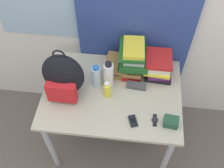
{
  "coord_description": "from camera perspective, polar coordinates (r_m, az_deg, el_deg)",
  "views": [
    {
      "loc": [
        0.13,
        -0.79,
        2.4
      ],
      "look_at": [
        0.0,
        0.38,
        0.87
      ],
      "focal_mm": 42.0,
      "sensor_mm": 36.0,
      "label": 1
    }
  ],
  "objects": [
    {
      "name": "camera_pouch",
      "position": [
        1.89,
        12.71,
        -8.03
      ],
      "size": [
        0.11,
        0.09,
        0.06
      ],
      "color": "#234C33",
      "rests_on": "desk"
    },
    {
      "name": "book_stack_center",
      "position": [
        2.06,
        4.58,
        5.54
      ],
      "size": [
        0.23,
        0.28,
        0.28
      ],
      "color": "red",
      "rests_on": "desk"
    },
    {
      "name": "water_bottle",
      "position": [
        1.99,
        -3.43,
        1.66
      ],
      "size": [
        0.07,
        0.07,
        0.21
      ],
      "color": "silver",
      "rests_on": "desk"
    },
    {
      "name": "desk",
      "position": [
        2.1,
        0.0,
        -3.4
      ],
      "size": [
        1.06,
        0.77,
        0.77
      ],
      "color": "#B7B299",
      "rests_on": "ground_plane"
    },
    {
      "name": "sunscreen_bottle",
      "position": [
        1.95,
        -1.01,
        -1.24
      ],
      "size": [
        0.05,
        0.05,
        0.15
      ],
      "color": "yellow",
      "rests_on": "desk"
    },
    {
      "name": "curtain_blue",
      "position": [
        1.96,
        5.42,
        16.18
      ],
      "size": [
        0.9,
        0.04,
        2.5
      ],
      "color": "navy",
      "rests_on": "ground_plane"
    },
    {
      "name": "wristwatch",
      "position": [
        1.9,
        9.31,
        -7.77
      ],
      "size": [
        0.05,
        0.1,
        0.01
      ],
      "color": "black",
      "rests_on": "desk"
    },
    {
      "name": "wall_back",
      "position": [
        2.01,
        1.45,
        17.42
      ],
      "size": [
        6.0,
        0.06,
        2.5
      ],
      "color": "silver",
      "rests_on": "ground_plane"
    },
    {
      "name": "book_stack_right",
      "position": [
        2.1,
        10.07,
        4.08
      ],
      "size": [
        0.23,
        0.29,
        0.18
      ],
      "color": "black",
      "rests_on": "desk"
    },
    {
      "name": "book_stack_left",
      "position": [
        2.13,
        1.25,
        4.04
      ],
      "size": [
        0.21,
        0.25,
        0.1
      ],
      "color": "olive",
      "rests_on": "desk"
    },
    {
      "name": "sunglasses_case",
      "position": [
        2.04,
        5.33,
        -0.37
      ],
      "size": [
        0.15,
        0.07,
        0.04
      ],
      "color": "#47474C",
      "rests_on": "desk"
    },
    {
      "name": "sports_bottle",
      "position": [
        1.97,
        -0.76,
        1.99
      ],
      "size": [
        0.08,
        0.08,
        0.25
      ],
      "color": "white",
      "rests_on": "desk"
    },
    {
      "name": "backpack",
      "position": [
        1.91,
        -10.59,
        1.64
      ],
      "size": [
        0.3,
        0.22,
        0.44
      ],
      "color": "black",
      "rests_on": "desk"
    },
    {
      "name": "cell_phone",
      "position": [
        1.88,
        4.59,
        -8.03
      ],
      "size": [
        0.08,
        0.1,
        0.02
      ],
      "color": "black",
      "rests_on": "desk"
    }
  ]
}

